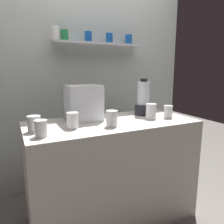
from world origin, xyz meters
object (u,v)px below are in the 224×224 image
(juice_cup_carrot_far_left, at_px, (34,125))
(juice_cup_orange_right, at_px, (112,119))
(juice_cup_mango_far_right, at_px, (151,112))
(juice_cup_carrot_left, at_px, (41,129))
(blender_pitcher, at_px, (143,101))
(juice_cup_orange_middle, at_px, (73,121))
(carrot_display_bin, at_px, (83,109))
(juice_cup_mango_rightmost, at_px, (168,112))

(juice_cup_carrot_far_left, relative_size, juice_cup_orange_right, 0.92)
(juice_cup_carrot_far_left, distance_m, juice_cup_orange_right, 0.56)
(juice_cup_mango_far_right, bearing_deg, juice_cup_carrot_left, -172.60)
(blender_pitcher, height_order, juice_cup_orange_middle, blender_pitcher)
(carrot_display_bin, bearing_deg, juice_cup_mango_rightmost, -19.84)
(juice_cup_orange_right, height_order, juice_cup_mango_rightmost, juice_cup_orange_right)
(juice_cup_mango_rightmost, bearing_deg, juice_cup_carrot_left, -176.04)
(juice_cup_orange_right, bearing_deg, juice_cup_carrot_left, -176.28)
(juice_cup_carrot_far_left, bearing_deg, juice_cup_carrot_left, -78.95)
(juice_cup_carrot_left, distance_m, juice_cup_orange_right, 0.52)
(blender_pitcher, distance_m, juice_cup_carrot_far_left, 1.02)
(juice_cup_orange_middle, bearing_deg, juice_cup_carrot_left, -155.29)
(juice_cup_carrot_left, bearing_deg, blender_pitcher, 16.60)
(juice_cup_carrot_left, height_order, juice_cup_mango_rightmost, juice_cup_mango_rightmost)
(blender_pitcher, xyz_separation_m, juice_cup_orange_right, (-0.46, -0.26, -0.08))
(juice_cup_carrot_left, xyz_separation_m, juice_cup_mango_rightmost, (1.10, 0.08, 0.00))
(juice_cup_carrot_far_left, xyz_separation_m, juice_cup_mango_rightmost, (1.13, -0.06, 0.00))
(carrot_display_bin, height_order, juice_cup_carrot_far_left, carrot_display_bin)
(carrot_display_bin, distance_m, juice_cup_carrot_left, 0.51)
(juice_cup_orange_right, xyz_separation_m, juice_cup_mango_far_right, (0.43, 0.09, 0.00))
(juice_cup_orange_right, bearing_deg, juice_cup_carrot_far_left, 169.30)
(juice_cup_carrot_far_left, bearing_deg, juice_cup_mango_rightmost, -3.12)
(juice_cup_carrot_far_left, relative_size, juice_cup_carrot_left, 1.02)
(carrot_display_bin, bearing_deg, juice_cup_mango_far_right, -20.57)
(carrot_display_bin, height_order, juice_cup_orange_middle, carrot_display_bin)
(carrot_display_bin, distance_m, juice_cup_carrot_far_left, 0.46)
(juice_cup_orange_middle, relative_size, juice_cup_mango_far_right, 0.90)
(carrot_display_bin, relative_size, juice_cup_mango_rightmost, 2.65)
(blender_pitcher, distance_m, juice_cup_orange_right, 0.53)
(juice_cup_mango_far_right, relative_size, juice_cup_mango_rightmost, 1.18)
(juice_cup_carrot_left, distance_m, juice_cup_mango_rightmost, 1.10)
(carrot_display_bin, height_order, blender_pitcher, blender_pitcher)
(juice_cup_carrot_left, relative_size, juice_cup_orange_right, 0.90)
(blender_pitcher, height_order, juice_cup_mango_rightmost, blender_pitcher)
(juice_cup_carrot_left, relative_size, juice_cup_mango_far_right, 0.83)
(blender_pitcher, distance_m, juice_cup_orange_middle, 0.77)
(carrot_display_bin, relative_size, juice_cup_orange_right, 2.44)
(juice_cup_mango_rightmost, bearing_deg, carrot_display_bin, 160.16)
(juice_cup_orange_middle, bearing_deg, juice_cup_mango_far_right, 1.06)
(juice_cup_orange_middle, relative_size, juice_cup_mango_rightmost, 1.06)
(juice_cup_mango_rightmost, bearing_deg, juice_cup_orange_middle, 177.75)
(carrot_display_bin, height_order, juice_cup_carrot_left, carrot_display_bin)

